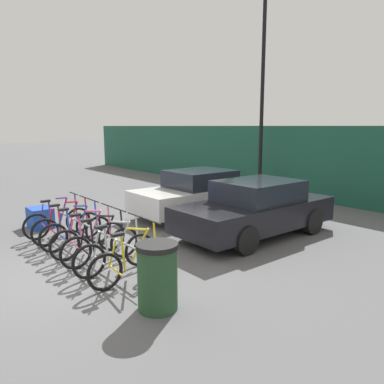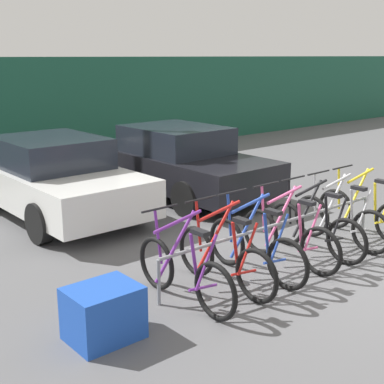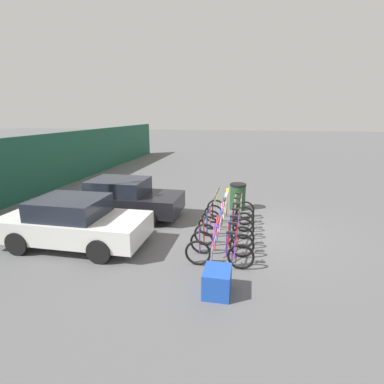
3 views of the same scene
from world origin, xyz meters
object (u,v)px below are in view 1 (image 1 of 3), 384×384
(bike_rack, at_px, (95,232))
(bicycle_silver, at_px, (115,253))
(bicycle_pink, at_px, (89,238))
(bicycle_yellow, at_px, (133,262))
(bicycle_purple, at_px, (58,221))
(cargo_crate, at_px, (40,218))
(trash_bin, at_px, (157,276))
(bicycle_black, at_px, (101,245))
(bicycle_red, at_px, (68,227))
(car_black, at_px, (256,208))
(car_white, at_px, (198,193))
(lamp_post, at_px, (262,86))
(bicycle_blue, at_px, (77,232))

(bike_rack, xyz_separation_m, bicycle_silver, (1.20, -0.15, -0.11))
(bicycle_pink, height_order, bicycle_yellow, same)
(bicycle_purple, distance_m, cargo_crate, 1.13)
(trash_bin, bearing_deg, bicycle_black, 175.00)
(bicycle_silver, bearing_deg, bike_rack, 172.77)
(bike_rack, relative_size, cargo_crate, 6.01)
(bicycle_red, height_order, car_black, car_black)
(bicycle_red, xyz_separation_m, bicycle_silver, (2.39, 0.00, 0.00))
(bicycle_red, bearing_deg, car_black, 61.57)
(bicycle_silver, distance_m, bicycle_yellow, 0.63)
(bike_rack, height_order, car_black, car_black)
(car_white, relative_size, car_black, 0.95)
(bicycle_purple, relative_size, bicycle_black, 1.00)
(bicycle_silver, xyz_separation_m, trash_bin, (1.72, -0.20, 0.14))
(bicycle_purple, xyz_separation_m, car_black, (3.07, 3.89, 0.31))
(bicycle_black, relative_size, lamp_post, 0.22)
(bicycle_silver, distance_m, lamp_post, 9.45)
(bicycle_purple, relative_size, trash_bin, 1.66)
(bicycle_black, bearing_deg, car_white, 112.81)
(bicycle_pink, distance_m, bicycle_yellow, 1.82)
(bicycle_red, relative_size, lamp_post, 0.22)
(trash_bin, relative_size, cargo_crate, 1.47)
(bicycle_red, distance_m, trash_bin, 4.12)
(lamp_post, height_order, cargo_crate, lamp_post)
(bicycle_yellow, bearing_deg, lamp_post, 116.28)
(bicycle_silver, bearing_deg, bicycle_black, 179.82)
(bicycle_yellow, bearing_deg, car_white, 126.99)
(bicycle_blue, relative_size, bicycle_silver, 1.00)
(bicycle_pink, relative_size, bicycle_black, 1.00)
(bicycle_silver, height_order, cargo_crate, bicycle_silver)
(bicycle_red, xyz_separation_m, cargo_crate, (-1.76, -0.09, -0.10))
(bicycle_blue, bearing_deg, bike_rack, 10.80)
(bike_rack, bearing_deg, car_black, 71.69)
(bicycle_pink, relative_size, trash_bin, 1.66)
(bicycle_blue, xyz_separation_m, lamp_post, (-1.50, 7.97, 3.82))
(bicycle_blue, height_order, lamp_post, lamp_post)
(bike_rack, bearing_deg, cargo_crate, -175.43)
(bike_rack, xyz_separation_m, car_black, (1.24, 3.75, 0.20))
(bicycle_red, xyz_separation_m, trash_bin, (4.11, -0.20, 0.14))
(lamp_post, bearing_deg, cargo_crate, -95.68)
(bicycle_silver, bearing_deg, bicycle_purple, 179.82)
(bicycle_silver, bearing_deg, trash_bin, -6.94)
(bike_rack, bearing_deg, bicycle_blue, -167.02)
(bike_rack, relative_size, bicycle_red, 2.46)
(bicycle_silver, bearing_deg, cargo_crate, -178.98)
(bike_rack, xyz_separation_m, bicycle_yellow, (1.83, -0.15, -0.11))
(cargo_crate, bearing_deg, bicycle_black, 1.41)
(car_white, bearing_deg, bicycle_pink, -71.94)
(bicycle_silver, height_order, lamp_post, lamp_post)
(car_black, relative_size, trash_bin, 4.15)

